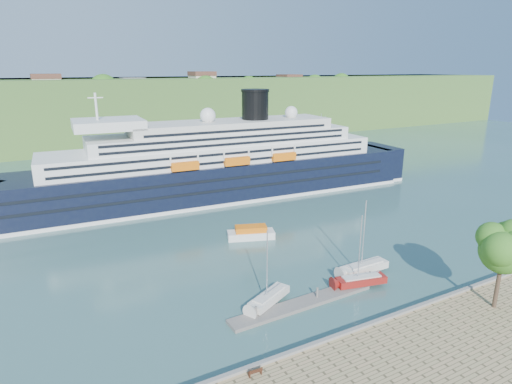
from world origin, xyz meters
name	(u,v)px	position (x,y,z in m)	size (l,w,h in m)	color
ground	(359,336)	(0.00, 0.00, 0.00)	(400.00, 400.00, 0.00)	#325956
far_hillside	(106,110)	(0.00, 145.00, 12.00)	(400.00, 50.00, 24.00)	#386327
quay_coping	(361,327)	(0.00, -0.20, 1.15)	(220.00, 0.50, 0.30)	slate
cruise_ship	(209,146)	(5.61, 54.76, 11.69)	(104.13, 15.16, 23.38)	black
park_bench	(255,371)	(-13.31, -1.20, 1.44)	(1.36, 0.56, 0.87)	#442213
promenade_tree	(502,262)	(16.60, -4.27, 6.73)	(6.92, 6.92, 11.46)	#2F6C1C
floating_pontoon	(303,303)	(-1.75, 8.02, 0.22)	(19.61, 2.40, 0.44)	gray
sailboat_white_near	(269,270)	(-5.32, 10.01, 4.68)	(7.24, 2.01, 9.36)	silver
sailboat_red	(363,253)	(7.48, 8.09, 4.78)	(7.40, 2.05, 9.55)	maroon
sailboat_white_far	(366,240)	(10.32, 10.61, 5.18)	(8.02, 2.23, 10.36)	silver
tender_launch	(251,232)	(2.61, 29.76, 1.10)	(7.96, 2.72, 2.20)	orange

